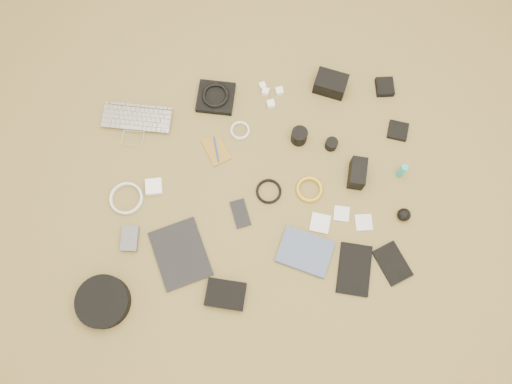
{
  "coord_description": "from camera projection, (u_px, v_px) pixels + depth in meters",
  "views": [
    {
      "loc": [
        -0.04,
        -0.64,
        2.11
      ],
      "look_at": [
        0.01,
        -0.02,
        0.02
      ],
      "focal_mm": 35.0,
      "sensor_mm": 36.0,
      "label": 1
    }
  ],
  "objects": [
    {
      "name": "filter_case_right",
      "position": [
        364.0,
        222.0,
        2.16
      ],
      "size": [
        0.07,
        0.07,
        0.01
      ],
      "primitive_type": "cube",
      "rotation": [
        0.0,
        0.0,
        -0.02
      ],
      "color": "silver",
      "rests_on": "ground"
    },
    {
      "name": "lens_pouch",
      "position": [
        385.0,
        87.0,
        2.33
      ],
      "size": [
        0.08,
        0.09,
        0.03
      ],
      "primitive_type": "cube",
      "rotation": [
        0.0,
        0.0,
        -0.03
      ],
      "color": "black",
      "rests_on": "ground"
    },
    {
      "name": "charger_d",
      "position": [
        271.0,
        104.0,
        2.31
      ],
      "size": [
        0.04,
        0.04,
        0.03
      ],
      "primitive_type": "cube",
      "rotation": [
        0.0,
        0.0,
        0.15
      ],
      "color": "white",
      "rests_on": "ground"
    },
    {
      "name": "dslr_camera",
      "position": [
        331.0,
        84.0,
        2.31
      ],
      "size": [
        0.17,
        0.15,
        0.08
      ],
      "primitive_type": "cube",
      "rotation": [
        0.0,
        0.0,
        -0.39
      ],
      "color": "black",
      "rests_on": "ground"
    },
    {
      "name": "air_blower",
      "position": [
        404.0,
        215.0,
        2.15
      ],
      "size": [
        0.06,
        0.06,
        0.06
      ],
      "primitive_type": "sphere",
      "rotation": [
        0.0,
        0.0,
        -0.08
      ],
      "color": "black",
      "rests_on": "ground"
    },
    {
      "name": "battery_charger",
      "position": [
        130.0,
        239.0,
        2.13
      ],
      "size": [
        0.08,
        0.11,
        0.03
      ],
      "primitive_type": "cube",
      "rotation": [
        0.0,
        0.0,
        -0.1
      ],
      "color": "#58595D",
      "rests_on": "ground"
    },
    {
      "name": "paperback",
      "position": [
        299.0,
        270.0,
        2.1
      ],
      "size": [
        0.27,
        0.24,
        0.02
      ],
      "primitive_type": "imported",
      "rotation": [
        0.0,
        0.0,
        1.15
      ],
      "color": "#455474",
      "rests_on": "ground"
    },
    {
      "name": "room_shell",
      "position": [
        251.0,
        10.0,
        1.01
      ],
      "size": [
        4.04,
        4.04,
        2.58
      ],
      "color": "olive",
      "rests_on": "ground"
    },
    {
      "name": "drive_case",
      "position": [
        226.0,
        294.0,
        2.06
      ],
      "size": [
        0.18,
        0.15,
        0.04
      ],
      "primitive_type": "cube",
      "rotation": [
        0.0,
        0.0,
        -0.22
      ],
      "color": "black",
      "rests_on": "ground"
    },
    {
      "name": "lens_b",
      "position": [
        331.0,
        144.0,
        2.24
      ],
      "size": [
        0.07,
        0.07,
        0.05
      ],
      "primitive_type": "cylinder",
      "rotation": [
        0.0,
        0.0,
        -0.4
      ],
      "color": "black",
      "rests_on": "ground"
    },
    {
      "name": "phone",
      "position": [
        240.0,
        213.0,
        2.17
      ],
      "size": [
        0.09,
        0.13,
        0.01
      ],
      "primitive_type": "cube",
      "rotation": [
        0.0,
        0.0,
        0.21
      ],
      "color": "black",
      "rests_on": "ground"
    },
    {
      "name": "card_reader",
      "position": [
        398.0,
        131.0,
        2.28
      ],
      "size": [
        0.11,
        0.11,
        0.02
      ],
      "primitive_type": "cube",
      "rotation": [
        0.0,
        0.0,
        -0.31
      ],
      "color": "black",
      "rests_on": "ground"
    },
    {
      "name": "cable_black",
      "position": [
        269.0,
        192.0,
        2.2
      ],
      "size": [
        0.12,
        0.12,
        0.01
      ],
      "primitive_type": "torus",
      "rotation": [
        0.0,
        0.0,
        -0.04
      ],
      "color": "black",
      "rests_on": "ground"
    },
    {
      "name": "filter_case_left",
      "position": [
        320.0,
        223.0,
        2.16
      ],
      "size": [
        0.1,
        0.1,
        0.01
      ],
      "primitive_type": "cube",
      "rotation": [
        0.0,
        0.0,
        -0.29
      ],
      "color": "silver",
      "rests_on": "ground"
    },
    {
      "name": "notebook_black_b",
      "position": [
        392.0,
        263.0,
        2.11
      ],
      "size": [
        0.16,
        0.19,
        0.01
      ],
      "primitive_type": "cube",
      "rotation": [
        0.0,
        0.0,
        0.39
      ],
      "color": "black",
      "rests_on": "ground"
    },
    {
      "name": "lens_a",
      "position": [
        299.0,
        136.0,
        2.24
      ],
      "size": [
        0.07,
        0.07,
        0.08
      ],
      "primitive_type": "cylinder",
      "rotation": [
        0.0,
        0.0,
        -0.02
      ],
      "color": "black",
      "rests_on": "ground"
    },
    {
      "name": "headphone_case",
      "position": [
        103.0,
        302.0,
        2.04
      ],
      "size": [
        0.26,
        0.26,
        0.06
      ],
      "primitive_type": "cylinder",
      "rotation": [
        0.0,
        0.0,
        -0.23
      ],
      "color": "black",
      "rests_on": "ground"
    },
    {
      "name": "charger_a",
      "position": [
        263.0,
        86.0,
        2.34
      ],
      "size": [
        0.04,
        0.04,
        0.03
      ],
      "primitive_type": "cube",
      "rotation": [
        0.0,
        0.0,
        0.35
      ],
      "color": "white",
      "rests_on": "ground"
    },
    {
      "name": "power_brick",
      "position": [
        154.0,
        187.0,
        2.2
      ],
      "size": [
        0.07,
        0.07,
        0.03
      ],
      "primitive_type": "cube",
      "rotation": [
        0.0,
        0.0,
        0.03
      ],
      "color": "white",
      "rests_on": "ground"
    },
    {
      "name": "headphone_pouch",
      "position": [
        216.0,
        97.0,
        2.32
      ],
      "size": [
        0.2,
        0.19,
        0.03
      ],
      "primitive_type": "cube",
      "rotation": [
        0.0,
        0.0,
        -0.19
      ],
      "color": "black",
      "rests_on": "ground"
    },
    {
      "name": "notebook_olive",
      "position": [
        216.0,
        150.0,
        2.26
      ],
      "size": [
        0.13,
        0.16,
        0.01
      ],
      "primitive_type": "cube",
      "rotation": [
        0.0,
        0.0,
        0.39
      ],
      "color": "olive",
      "rests_on": "ground"
    },
    {
      "name": "charger_b",
      "position": [
        266.0,
        92.0,
        2.33
      ],
      "size": [
        0.04,
        0.04,
        0.03
      ],
      "primitive_type": "cube",
      "rotation": [
        0.0,
        0.0,
        -0.32
      ],
      "color": "white",
      "rests_on": "ground"
    },
    {
      "name": "lens_cleaner",
      "position": [
        402.0,
        171.0,
        2.18
      ],
      "size": [
        0.03,
        0.03,
        0.1
      ],
      "primitive_type": "cylinder",
      "rotation": [
        0.0,
        0.0,
        0.18
      ],
      "color": "#1BAFB4",
      "rests_on": "ground"
    },
    {
      "name": "tablet",
      "position": [
        181.0,
        254.0,
        2.12
      ],
      "size": [
        0.28,
        0.32,
        0.01
      ],
      "primitive_type": "cube",
      "rotation": [
        0.0,
        0.0,
        0.29
      ],
      "color": "black",
      "rests_on": "ground"
    },
    {
      "name": "filter_case_mid",
      "position": [
        342.0,
        214.0,
        2.17
      ],
      "size": [
        0.08,
        0.08,
        0.01
      ],
      "primitive_type": "cube",
      "rotation": [
        0.0,
        0.0,
        -0.2
      ],
      "color": "silver",
      "rests_on": "ground"
    },
    {
      "name": "notebook_black_a",
      "position": [
        354.0,
        269.0,
        2.1
      ],
      "size": [
        0.18,
        0.24,
        0.02
      ],
      "primitive_type": "cube",
      "rotation": [
        0.0,
        0.0,
        -0.23
      ],
      "color": "black",
      "rests_on": "ground"
    },
    {
      "name": "cable_white_a",
      "position": [
        240.0,
        131.0,
        2.28
      ],
      "size": [
        0.1,
        0.1,
        0.01
      ],
      "primitive_type": "torus",
      "rotation": [
        0.0,
        0.0,
        0.14
      ],
      "color": "silver",
      "rests_on": "ground"
    },
    {
      "name": "headphones",
      "position": [
        215.0,
        95.0,
        2.3
      ],
      "size": [
        0.15,
        0.15,
        0.02
      ],
      "primitive_type": "torus",
      "rotation": [
        0.0,
        0.0,
        -0.22
      ],
      "color": "black",
      "rests_on": "headphone_pouch"
    },
    {
      "name": "laptop",
      "position": [
        135.0,
        127.0,
        2.28
      ],
      "size": [
        0.35,
        0.27,
        0.02
      ],
      "primitive_type": "imported",
      "rotation": [
        0.0,
        0.0,
        -0.18
      ],
      "color": "#B7B7BB",
      "rests_on": "ground"
    },
    {
      "name": "charger_c",
      "position": [
        279.0,
        91.0,
        2.33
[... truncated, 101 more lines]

